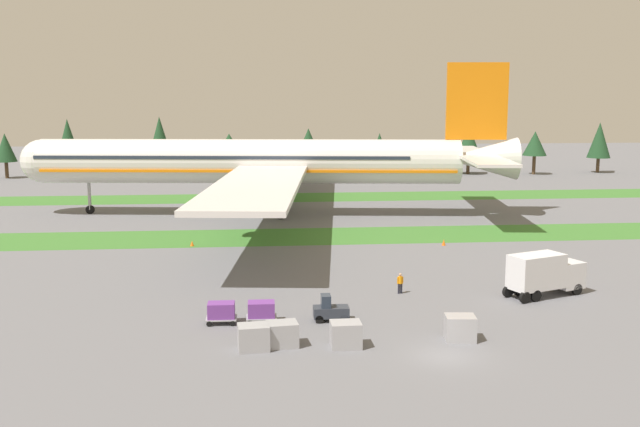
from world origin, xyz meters
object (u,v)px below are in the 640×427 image
Objects in this scene: ground_crew_marshaller at (514,278)px; cargo_dolly_lead at (261,310)px; uld_container_3 at (460,328)px; airliner at (267,161)px; uld_container_2 at (346,335)px; cargo_dolly_second at (221,311)px; uld_container_0 at (253,337)px; taxiway_marker_1 at (192,243)px; ground_crew_loader at (400,282)px; catering_truck at (545,273)px; uld_container_1 at (282,334)px; baggage_tug at (330,310)px; taxiway_marker_0 at (444,242)px.

cargo_dolly_lead is at bearing 27.05° from ground_crew_marshaller.
ground_crew_marshaller is at bearing 56.49° from uld_container_3.
uld_container_2 is (3.90, -54.56, -6.56)m from airliner.
uld_container_2 is at bearing -175.37° from uld_container_3.
ground_crew_marshaller is (24.52, 7.34, 0.03)m from cargo_dolly_second.
uld_container_0 reaches higher than taxiway_marker_1.
uld_container_2 is at bearing 47.39° from ground_crew_marshaller.
ground_crew_loader is at bearing -159.65° from airliner.
airliner is at bearing 87.74° from uld_container_0.
uld_container_0 is (-22.21, -13.11, -0.12)m from ground_crew_marshaller.
cargo_dolly_lead is at bearing 16.83° from ground_crew_loader.
uld_container_2 is at bearing -80.26° from catering_truck.
baggage_tug is at bearing 54.21° from uld_container_1.
uld_container_3 reaches higher than uld_container_0.
uld_container_2 is at bearing 55.82° from cargo_dolly_second.
catering_truck reaches higher than baggage_tug.
uld_container_2 is (-6.19, -12.64, -0.10)m from ground_crew_loader.
taxiway_marker_1 is (-4.32, 28.07, -0.63)m from cargo_dolly_second.
uld_container_1 is 12.01m from uld_container_3.
baggage_tug is 30.17m from taxiway_marker_0.
catering_truck reaches higher than cargo_dolly_lead.
catering_truck is at bearing 24.23° from uld_container_0.
cargo_dolly_second is at bearing 128.66° from uld_container_1.
cargo_dolly_lead is 5.77m from uld_container_0.
uld_container_2 reaches higher than uld_container_0.
ground_crew_marshaller is at bearing -35.70° from taxiway_marker_1.
ground_crew_loader is 0.87× the size of uld_container_0.
baggage_tug reaches higher than ground_crew_loader.
uld_container_1 is (1.90, 0.51, -0.02)m from uld_container_0.
airliner is 49.39m from baggage_tug.
airliner reaches higher than uld_container_1.
ground_crew_loader is (-11.68, 1.81, -1.01)m from catering_truck.
ground_crew_loader is 0.87× the size of uld_container_3.
airliner is 54.38m from uld_container_1.
catering_truck is at bearing 157.57° from ground_crew_loader.
ground_crew_marshaller is 0.87× the size of uld_container_0.
uld_container_0 is at bearing -123.58° from taxiway_marker_0.
airliner reaches higher than ground_crew_marshaller.
cargo_dolly_lead is 1.11× the size of uld_container_1.
uld_container_3 is 39.11m from taxiway_marker_1.
baggage_tug is 9.74m from uld_container_3.
catering_truck reaches higher than taxiway_marker_1.
cargo_dolly_lead is 1.28× the size of ground_crew_marshaller.
airliner is at bearing -175.00° from catering_truck.
uld_container_3 reaches higher than taxiway_marker_1.
taxiway_marker_1 is at bearing -170.46° from cargo_dolly_second.
baggage_tug is 1.50× the size of ground_crew_marshaller.
uld_container_2 is 7.89m from uld_container_3.
ground_crew_marshaller is 2.58× the size of taxiway_marker_0.
uld_container_1 is at bearing -173.45° from airliner.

